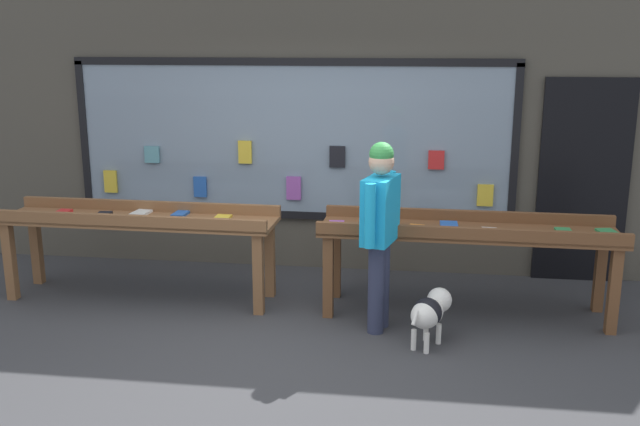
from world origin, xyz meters
TOP-DOWN VIEW (x-y plane):
  - ground_plane at (0.00, 0.00)m, footprint 40.00×40.00m
  - shopfront_facade at (0.02, 2.39)m, footprint 8.42×0.29m
  - display_table_left at (-1.55, 1.13)m, footprint 2.67×0.68m
  - display_table_right at (1.55, 1.13)m, footprint 2.67×0.74m
  - person_browsing at (0.78, 0.67)m, footprint 0.32×0.64m
  - small_dog at (1.22, 0.39)m, footprint 0.39×0.55m

SIDE VIEW (x-z plane):
  - ground_plane at x=0.00m, z-range 0.00..0.00m
  - small_dog at x=1.22m, z-range 0.08..0.52m
  - display_table_left at x=-1.55m, z-range 0.28..1.18m
  - display_table_right at x=1.55m, z-range 0.28..1.19m
  - person_browsing at x=0.78m, z-range 0.14..1.78m
  - shopfront_facade at x=0.02m, z-range -0.02..3.48m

